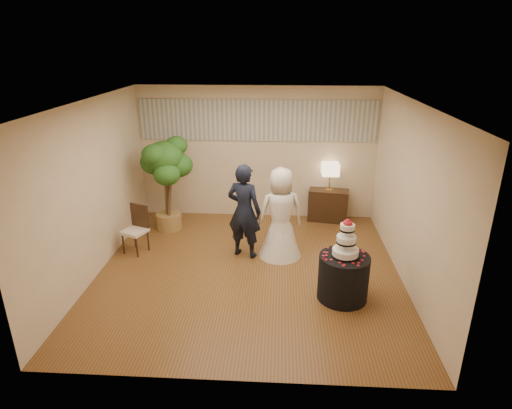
# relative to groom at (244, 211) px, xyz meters

# --- Properties ---
(floor) EXTENTS (5.00, 5.00, 0.00)m
(floor) POSITION_rel_groom_xyz_m (0.12, -0.58, -0.85)
(floor) COLOR brown
(floor) RESTS_ON ground
(ceiling) EXTENTS (5.00, 5.00, 0.00)m
(ceiling) POSITION_rel_groom_xyz_m (0.12, -0.58, 1.95)
(ceiling) COLOR white
(ceiling) RESTS_ON wall_back
(wall_back) EXTENTS (5.00, 0.06, 2.80)m
(wall_back) POSITION_rel_groom_xyz_m (0.12, 1.92, 0.55)
(wall_back) COLOR beige
(wall_back) RESTS_ON ground
(wall_front) EXTENTS (5.00, 0.06, 2.80)m
(wall_front) POSITION_rel_groom_xyz_m (0.12, -3.08, 0.55)
(wall_front) COLOR beige
(wall_front) RESTS_ON ground
(wall_left) EXTENTS (0.06, 5.00, 2.80)m
(wall_left) POSITION_rel_groom_xyz_m (-2.38, -0.58, 0.55)
(wall_left) COLOR beige
(wall_left) RESTS_ON ground
(wall_right) EXTENTS (0.06, 5.00, 2.80)m
(wall_right) POSITION_rel_groom_xyz_m (2.62, -0.58, 0.55)
(wall_right) COLOR beige
(wall_right) RESTS_ON ground
(mural_border) EXTENTS (4.90, 0.02, 0.85)m
(mural_border) POSITION_rel_groom_xyz_m (0.12, 1.90, 1.25)
(mural_border) COLOR #AAAA9D
(mural_border) RESTS_ON wall_back
(groom) EXTENTS (0.72, 0.59, 1.70)m
(groom) POSITION_rel_groom_xyz_m (0.00, 0.00, 0.00)
(groom) COLOR black
(groom) RESTS_ON floor
(bride) EXTENTS (0.96, 0.94, 1.64)m
(bride) POSITION_rel_groom_xyz_m (0.64, 0.04, -0.03)
(bride) COLOR white
(bride) RESTS_ON floor
(cake_table) EXTENTS (0.82, 0.82, 0.70)m
(cake_table) POSITION_rel_groom_xyz_m (1.58, -1.29, -0.50)
(cake_table) COLOR black
(cake_table) RESTS_ON floor
(wedding_cake) EXTENTS (0.39, 0.39, 0.59)m
(wedding_cake) POSITION_rel_groom_xyz_m (1.58, -1.29, 0.14)
(wedding_cake) COLOR white
(wedding_cake) RESTS_ON cake_table
(console) EXTENTS (0.87, 0.50, 0.69)m
(console) POSITION_rel_groom_xyz_m (1.65, 1.70, -0.51)
(console) COLOR #301E11
(console) RESTS_ON floor
(table_lamp) EXTENTS (0.35, 0.35, 0.58)m
(table_lamp) POSITION_rel_groom_xyz_m (1.65, 1.70, 0.13)
(table_lamp) COLOR beige
(table_lamp) RESTS_ON console
(ficus_tree) EXTENTS (1.24, 1.24, 1.93)m
(ficus_tree) POSITION_rel_groom_xyz_m (-1.65, 1.07, 0.11)
(ficus_tree) COLOR #295D1D
(ficus_tree) RESTS_ON floor
(side_chair) EXTENTS (0.54, 0.55, 0.88)m
(side_chair) POSITION_rel_groom_xyz_m (-1.99, -0.00, -0.41)
(side_chair) COLOR #301E11
(side_chair) RESTS_ON floor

